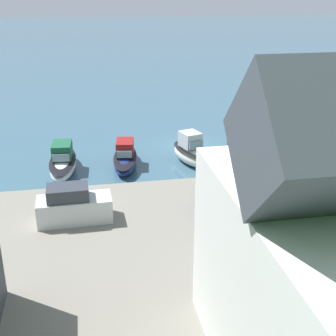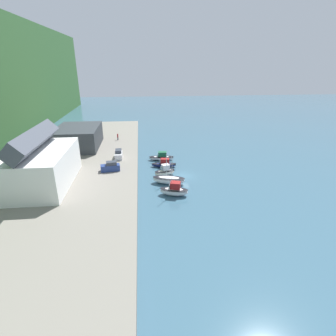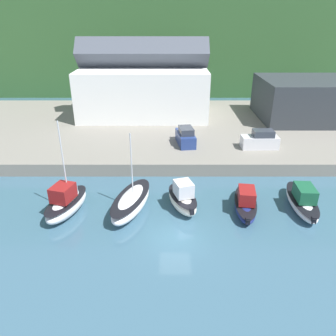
% 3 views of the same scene
% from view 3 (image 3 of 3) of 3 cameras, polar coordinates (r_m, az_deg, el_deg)
% --- Properties ---
extents(ground_plane, '(320.00, 320.00, 0.00)m').
position_cam_3_polar(ground_plane, '(25.64, 1.21, -12.04)').
color(ground_plane, '#385B70').
extents(hillside_backdrop, '(240.00, 63.71, 38.11)m').
position_cam_3_polar(hillside_backdrop, '(99.03, 0.25, 27.19)').
color(hillside_backdrop, '#335B2D').
rests_on(hillside_backdrop, ground_plane).
extents(quay_promenade, '(113.81, 28.13, 1.38)m').
position_cam_3_polar(quay_promenade, '(47.34, 0.59, 6.91)').
color(quay_promenade, gray).
rests_on(quay_promenade, ground_plane).
extents(harbor_clubhouse, '(19.06, 11.94, 11.35)m').
position_cam_3_polar(harbor_clubhouse, '(51.13, -4.37, 13.75)').
color(harbor_clubhouse, white).
rests_on(harbor_clubhouse, quay_promenade).
extents(yacht_club_building, '(16.43, 11.67, 5.76)m').
position_cam_3_polar(yacht_club_building, '(53.70, 24.36, 10.87)').
color(yacht_club_building, '#2D3338').
rests_on(yacht_club_building, quay_promenade).
extents(moored_boat_0, '(3.57, 5.90, 8.12)m').
position_cam_3_polar(moored_boat_0, '(29.16, -17.40, -5.84)').
color(moored_boat_0, silver).
rests_on(moored_boat_0, ground_plane).
extents(moored_boat_1, '(4.12, 7.31, 6.95)m').
position_cam_3_polar(moored_boat_1, '(28.51, -6.52, -5.93)').
color(moored_boat_1, white).
rests_on(moored_boat_1, ground_plane).
extents(moored_boat_2, '(3.33, 5.18, 2.66)m').
position_cam_3_polar(moored_boat_2, '(28.68, 2.45, -5.30)').
color(moored_boat_2, white).
rests_on(moored_boat_2, ground_plane).
extents(moored_boat_3, '(2.74, 6.35, 2.15)m').
position_cam_3_polar(moored_boat_3, '(29.29, 13.25, -5.81)').
color(moored_boat_3, navy).
rests_on(moored_boat_3, ground_plane).
extents(moored_boat_4, '(2.43, 6.65, 2.30)m').
position_cam_3_polar(moored_boat_4, '(30.95, 22.23, -5.22)').
color(moored_boat_4, white).
rests_on(moored_boat_4, ground_plane).
extents(parked_car_0, '(4.24, 1.89, 2.16)m').
position_cam_3_polar(parked_car_0, '(39.53, 15.67, 4.67)').
color(parked_car_0, silver).
rests_on(parked_car_0, quay_promenade).
extents(parked_car_1, '(2.36, 4.41, 2.16)m').
position_cam_3_polar(parked_car_1, '(39.24, 2.97, 5.45)').
color(parked_car_1, navy).
rests_on(parked_car_1, quay_promenade).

